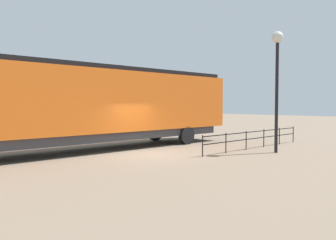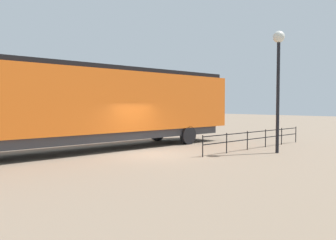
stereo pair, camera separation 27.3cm
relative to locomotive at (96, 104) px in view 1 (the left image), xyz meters
name	(u,v)px [view 1 (the left image)]	position (x,y,z in m)	size (l,w,h in m)	color
ground_plane	(151,154)	(3.07, 1.14, -2.44)	(120.00, 120.00, 0.00)	#84705B
locomotive	(96,104)	(0.00, 0.00, 0.00)	(3.15, 18.58, 4.37)	orange
lamp_post	(277,63)	(6.96, 5.99, 2.00)	(0.57, 0.57, 5.99)	black
platform_fence	(255,136)	(5.33, 6.71, -1.78)	(0.05, 8.88, 1.00)	black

